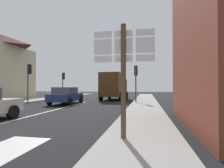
# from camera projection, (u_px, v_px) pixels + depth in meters

# --- Properties ---
(ground_plane) EXTENTS (80.00, 80.00, 0.00)m
(ground_plane) POSITION_uv_depth(u_px,v_px,m) (78.00, 104.00, 15.53)
(ground_plane) COLOR black
(sidewalk_right) EXTENTS (2.22, 44.00, 0.14)m
(sidewalk_right) POSITION_uv_depth(u_px,v_px,m) (145.00, 107.00, 12.49)
(sidewalk_right) COLOR #9E9B96
(sidewalk_right) RESTS_ON ground
(sidewalk_left) EXTENTS (2.22, 44.00, 0.14)m
(sidewalk_left) POSITION_uv_depth(u_px,v_px,m) (2.00, 104.00, 14.64)
(sidewalk_left) COLOR #9E9B96
(sidewalk_left) RESTS_ON ground
(lane_centre_stripe) EXTENTS (0.16, 12.00, 0.01)m
(lane_centre_stripe) POSITION_uv_depth(u_px,v_px,m) (54.00, 110.00, 11.60)
(lane_centre_stripe) COLOR silver
(lane_centre_stripe) RESTS_ON ground
(lane_turn_arrow) EXTENTS (1.20, 2.20, 0.01)m
(lane_turn_arrow) POSITION_uv_depth(u_px,v_px,m) (4.00, 150.00, 4.25)
(lane_turn_arrow) COLOR silver
(lane_turn_arrow) RESTS_ON ground
(sedan_far) EXTENTS (2.11, 4.27, 1.47)m
(sedan_far) POSITION_uv_depth(u_px,v_px,m) (66.00, 95.00, 15.69)
(sedan_far) COLOR navy
(sedan_far) RESTS_ON ground
(delivery_truck) EXTENTS (2.80, 5.15, 3.05)m
(delivery_truck) POSITION_uv_depth(u_px,v_px,m) (114.00, 86.00, 20.80)
(delivery_truck) COLOR #4C2D14
(delivery_truck) RESTS_ON ground
(route_sign_post) EXTENTS (1.66, 0.14, 3.20)m
(route_sign_post) POSITION_uv_depth(u_px,v_px,m) (123.00, 68.00, 4.85)
(route_sign_post) COLOR brown
(route_sign_post) RESTS_ON ground
(traffic_light_near_right) EXTENTS (0.30, 0.49, 3.43)m
(traffic_light_near_right) POSITION_uv_depth(u_px,v_px,m) (136.00, 75.00, 16.26)
(traffic_light_near_right) COLOR #47474C
(traffic_light_near_right) RESTS_ON ground
(traffic_light_near_left) EXTENTS (0.30, 0.49, 3.60)m
(traffic_light_near_left) POSITION_uv_depth(u_px,v_px,m) (29.00, 74.00, 16.77)
(traffic_light_near_left) COLOR #47474C
(traffic_light_near_left) RESTS_ON ground
(traffic_light_far_left) EXTENTS (0.30, 0.49, 3.37)m
(traffic_light_far_left) POSITION_uv_depth(u_px,v_px,m) (63.00, 79.00, 23.68)
(traffic_light_far_left) COLOR #47474C
(traffic_light_far_left) RESTS_ON ground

